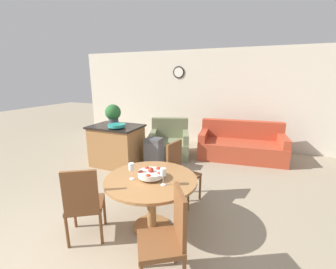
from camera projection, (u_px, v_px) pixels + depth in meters
The scene contains 14 objects.
wall_back at pixel (201, 98), 6.57m from camera, with size 8.00×0.09×2.70m.
dining_table at pixel (151, 190), 2.87m from camera, with size 1.17×1.17×0.72m.
dining_chair_near_left at pixel (84, 201), 2.67m from camera, with size 0.58×0.58×0.97m.
dining_chair_near_right at pixel (168, 234), 2.12m from camera, with size 0.58×0.58×0.97m.
dining_chair_far_side at pixel (180, 170), 3.57m from camera, with size 0.50×0.50×0.97m.
fruit_bowl at pixel (151, 174), 2.82m from camera, with size 0.33×0.33×0.15m.
wine_glass_left at pixel (131, 167), 2.77m from camera, with size 0.07×0.07×0.21m.
wine_glass_right at pixel (163, 173), 2.62m from camera, with size 0.07×0.07×0.21m.
kitchen_island at pixel (117, 145), 5.03m from camera, with size 1.11×0.79×0.91m.
teal_bowl at pixel (117, 126), 4.69m from camera, with size 0.36×0.36×0.08m.
potted_plant at pixel (113, 113), 5.04m from camera, with size 0.35×0.35×0.44m.
trash_bin at pixel (154, 154), 4.86m from camera, with size 0.35×0.30×0.69m.
couch at pixel (241, 146), 5.56m from camera, with size 2.10×1.22×0.87m.
armchair at pixel (169, 144), 5.70m from camera, with size 1.20×1.20×0.92m.
Camera 1 is at (1.67, -1.16, 1.97)m, focal length 24.00 mm.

